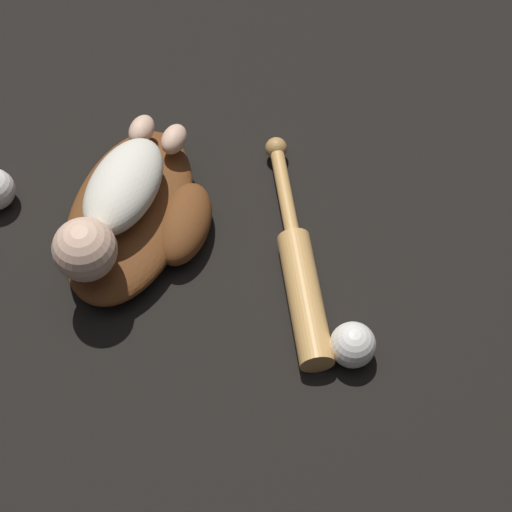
% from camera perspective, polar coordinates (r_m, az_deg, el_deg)
% --- Properties ---
extents(ground_plane, '(6.00, 6.00, 0.00)m').
position_cam_1_polar(ground_plane, '(1.56, -7.79, 3.74)').
color(ground_plane, black).
extents(baseball_glove, '(0.41, 0.31, 0.08)m').
position_cam_1_polar(baseball_glove, '(1.49, -7.83, 2.70)').
color(baseball_glove, brown).
rests_on(baseball_glove, ground).
extents(baby_figure, '(0.36, 0.15, 0.10)m').
position_cam_1_polar(baby_figure, '(1.41, -9.49, 3.48)').
color(baby_figure, silver).
rests_on(baby_figure, baseball_glove).
extents(baseball_bat, '(0.39, 0.30, 0.06)m').
position_cam_1_polar(baseball_bat, '(1.43, 2.93, -1.05)').
color(baseball_bat, tan).
rests_on(baseball_bat, ground).
extents(baseball, '(0.07, 0.07, 0.07)m').
position_cam_1_polar(baseball, '(1.36, 6.46, -5.91)').
color(baseball, white).
rests_on(baseball, ground).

